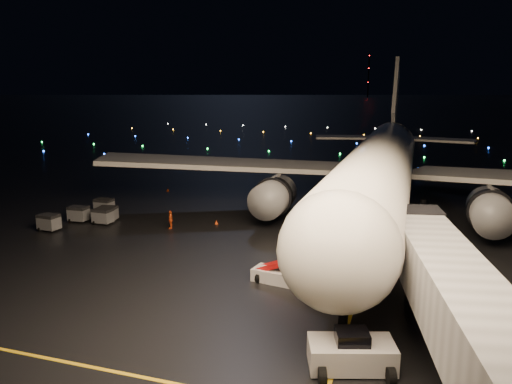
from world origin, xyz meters
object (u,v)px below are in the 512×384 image
Objects in this scene: baggage_cart_0 at (108,213)px; baggage_cart_2 at (103,216)px; baggage_cart_1 at (104,206)px; pushback_tug at (352,350)px; belt_loader at (281,263)px; airliner at (383,132)px; crew_c at (171,220)px; baggage_cart_4 at (49,223)px; baggage_cart_3 at (79,214)px.

baggage_cart_0 is 1.37m from baggage_cart_2.
pushback_tug is at bearing -35.34° from baggage_cart_1.
belt_loader is 3.11× the size of baggage_cart_1.
airliner reaches higher than pushback_tug.
crew_c is at bearing 118.29° from pushback_tug.
baggage_cart_4 is at bearing 136.21° from pushback_tug.
airliner is 34.80× the size of crew_c.
baggage_cart_2 is at bearing 165.84° from belt_loader.
pushback_tug is 0.70× the size of belt_loader.
baggage_cart_3 is (-10.70, -0.61, -0.12)m from crew_c.
airliner is 24.94m from crew_c.
crew_c is 0.96× the size of baggage_cart_4.
baggage_cart_0 is 3.07m from baggage_cart_3.
baggage_cart_4 is at bearing -132.44° from baggage_cart_2.
baggage_cart_1 is 1.03× the size of baggage_cart_2.
pushback_tug reaches higher than baggage_cart_0.
baggage_cart_0 is at bearing -46.73° from baggage_cart_1.
baggage_cart_4 is (-3.66, -3.84, 0.02)m from baggage_cart_2.
belt_loader reaches higher than baggage_cart_4.
baggage_cart_2 is (-7.68, -0.61, -0.13)m from crew_c.
baggage_cart_3 is at bearing 84.33° from baggage_cart_4.
belt_loader is 3.32× the size of baggage_cart_0.
baggage_cart_2 is at bearing -55.12° from baggage_cart_1.
baggage_cart_1 is (-30.09, -9.16, -8.56)m from airliner.
baggage_cart_1 reaches higher than baggage_cart_0.
crew_c reaches higher than baggage_cart_3.
baggage_cart_3 is (-30.54, -13.14, -8.56)m from airliner.
airliner reaches higher than baggage_cart_0.
belt_loader reaches higher than crew_c.
pushback_tug is at bearing -47.40° from belt_loader.
crew_c is (-19.84, -12.53, -8.45)m from airliner.
baggage_cart_2 is (-28.67, 19.88, -0.22)m from pushback_tug.
baggage_cart_1 is 1.01× the size of baggage_cart_4.
pushback_tug is at bearing -22.60° from baggage_cart_4.
airliner is at bearing 105.05° from crew_c.
baggage_cart_3 is at bearing -156.95° from airliner.
baggage_cart_1 is at bearing 125.22° from pushback_tug.
baggage_cart_0 is (-28.93, 21.23, -0.24)m from pushback_tug.
crew_c is 10.79m from baggage_cart_1.
baggage_cart_0 is (-27.78, -11.79, -8.61)m from airliner.
baggage_cart_3 is at bearing -163.44° from baggage_cart_0.
pushback_tug is at bearing -88.23° from airliner.
baggage_cart_3 reaches higher than baggage_cart_0.
belt_loader is 26.56m from baggage_cart_4.
baggage_cart_1 is 4.74m from baggage_cart_2.
baggage_cart_1 is (-24.78, 13.84, -0.66)m from belt_loader.
belt_loader is 3.25× the size of crew_c.
baggage_cart_3 is at bearing 168.44° from belt_loader.
airliner is 24.89m from belt_loader.
airliner is 31.68m from baggage_cart_2.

